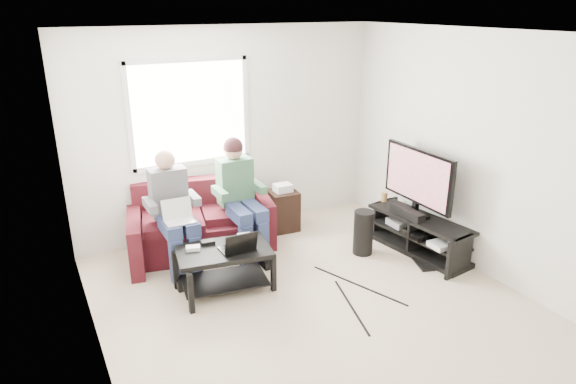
{
  "coord_description": "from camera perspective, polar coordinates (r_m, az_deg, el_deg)",
  "views": [
    {
      "loc": [
        -2.3,
        -3.68,
        2.83
      ],
      "look_at": [
        -0.04,
        0.6,
        1.04
      ],
      "focal_mm": 32.0,
      "sensor_mm": 36.0,
      "label": 1
    }
  ],
  "objects": [
    {
      "name": "controller_a",
      "position": [
        5.33,
        -10.52,
        -6.15
      ],
      "size": [
        0.16,
        0.13,
        0.04
      ],
      "primitive_type": "cube",
      "rotation": [
        0.0,
        0.0,
        -0.3
      ],
      "color": "silver",
      "rests_on": "coffee_table"
    },
    {
      "name": "end_table",
      "position": [
        6.75,
        -0.57,
        -1.92
      ],
      "size": [
        0.36,
        0.36,
        0.63
      ],
      "color": "black",
      "rests_on": "floor"
    },
    {
      "name": "ceiling",
      "position": [
        4.35,
        4.35,
        17.16
      ],
      "size": [
        4.5,
        4.5,
        0.0
      ],
      "primitive_type": "plane",
      "rotation": [
        3.14,
        0.0,
        0.0
      ],
      "color": "white",
      "rests_on": "wall_back"
    },
    {
      "name": "console_grey",
      "position": [
        6.55,
        12.64,
        -3.22
      ],
      "size": [
        0.34,
        0.26,
        0.08
      ],
      "primitive_type": "cube",
      "color": "gray",
      "rests_on": "tv_stand"
    },
    {
      "name": "wall_front",
      "position": [
        3.11,
        26.65,
        -11.58
      ],
      "size": [
        4.5,
        0.0,
        4.5
      ],
      "primitive_type": "plane",
      "rotation": [
        -1.57,
        0.0,
        0.0
      ],
      "color": "silver",
      "rests_on": "floor"
    },
    {
      "name": "console_white",
      "position": [
        6.09,
        16.85,
        -5.57
      ],
      "size": [
        0.3,
        0.22,
        0.06
      ],
      "primitive_type": "cube",
      "color": "silver",
      "rests_on": "tv_stand"
    },
    {
      "name": "controller_b",
      "position": [
        5.43,
        -8.9,
        -5.54
      ],
      "size": [
        0.15,
        0.11,
        0.04
      ],
      "primitive_type": "cube",
      "rotation": [
        0.0,
        0.0,
        -0.12
      ],
      "color": "black",
      "rests_on": "coffee_table"
    },
    {
      "name": "laptop_black",
      "position": [
        5.23,
        -5.72,
        -5.2
      ],
      "size": [
        0.36,
        0.27,
        0.24
      ],
      "primitive_type": null,
      "rotation": [
        0.0,
        0.0,
        -0.1
      ],
      "color": "black",
      "rests_on": "coffee_table"
    },
    {
      "name": "window",
      "position": [
        6.3,
        -10.83,
        8.62
      ],
      "size": [
        1.48,
        0.04,
        1.28
      ],
      "color": "white",
      "rests_on": "wall_back"
    },
    {
      "name": "keyboard_floor",
      "position": [
        6.21,
        14.56,
        -7.45
      ],
      "size": [
        0.29,
        0.48,
        0.03
      ],
      "primitive_type": "cube",
      "rotation": [
        0.0,
        0.0,
        -0.33
      ],
      "color": "black",
      "rests_on": "floor"
    },
    {
      "name": "soundbar",
      "position": [
        6.25,
        13.11,
        -2.23
      ],
      "size": [
        0.12,
        0.5,
        0.1
      ],
      "primitive_type": "cube",
      "color": "black",
      "rests_on": "tv_stand"
    },
    {
      "name": "laptop_silver",
      "position": [
        5.56,
        -11.97,
        -2.67
      ],
      "size": [
        0.37,
        0.31,
        0.24
      ],
      "primitive_type": null,
      "rotation": [
        0.0,
        0.0,
        -0.33
      ],
      "color": "silver",
      "rests_on": "person_left"
    },
    {
      "name": "wall_left",
      "position": [
        4.0,
        -21.36,
        -3.74
      ],
      "size": [
        0.0,
        4.5,
        4.5
      ],
      "primitive_type": "plane",
      "rotation": [
        1.57,
        0.0,
        1.57
      ],
      "color": "silver",
      "rests_on": "floor"
    },
    {
      "name": "wall_back",
      "position": [
        6.54,
        -6.52,
        6.58
      ],
      "size": [
        4.5,
        0.0,
        4.5
      ],
      "primitive_type": "plane",
      "rotation": [
        1.57,
        0.0,
        0.0
      ],
      "color": "silver",
      "rests_on": "floor"
    },
    {
      "name": "sofa",
      "position": [
        6.29,
        -9.6,
        -3.71
      ],
      "size": [
        1.92,
        1.11,
        0.82
      ],
      "color": "#481214",
      "rests_on": "floor"
    },
    {
      "name": "floor",
      "position": [
        5.18,
        3.58,
        -12.91
      ],
      "size": [
        4.5,
        4.5,
        0.0
      ],
      "primitive_type": "plane",
      "color": "beige",
      "rests_on": "ground"
    },
    {
      "name": "tv_stand",
      "position": [
        6.38,
        14.31,
        -4.79
      ],
      "size": [
        0.59,
        1.4,
        0.45
      ],
      "color": "black",
      "rests_on": "floor"
    },
    {
      "name": "person_left",
      "position": [
        5.76,
        -12.64,
        -1.65
      ],
      "size": [
        0.4,
        0.71,
        1.34
      ],
      "color": "navy",
      "rests_on": "sofa"
    },
    {
      "name": "drink_cup",
      "position": [
        6.67,
        10.64,
        -0.52
      ],
      "size": [
        0.08,
        0.08,
        0.12
      ],
      "primitive_type": "cylinder",
      "color": "#986F41",
      "rests_on": "tv_stand"
    },
    {
      "name": "controller_c",
      "position": [
        5.53,
        -4.88,
        -4.86
      ],
      "size": [
        0.15,
        0.11,
        0.04
      ],
      "primitive_type": "cube",
      "rotation": [
        0.0,
        0.0,
        -0.15
      ],
      "color": "gray",
      "rests_on": "coffee_table"
    },
    {
      "name": "tv",
      "position": [
        6.19,
        14.24,
        1.48
      ],
      "size": [
        0.12,
        1.1,
        0.81
      ],
      "color": "black",
      "rests_on": "tv_stand"
    },
    {
      "name": "subwoofer",
      "position": [
        6.18,
        8.37,
        -4.47
      ],
      "size": [
        0.24,
        0.24,
        0.54
      ],
      "primitive_type": "cylinder",
      "color": "black",
      "rests_on": "floor"
    },
    {
      "name": "console_black",
      "position": [
        6.31,
        14.67,
        -4.36
      ],
      "size": [
        0.38,
        0.3,
        0.07
      ],
      "primitive_type": "cube",
      "color": "black",
      "rests_on": "tv_stand"
    },
    {
      "name": "coffee_table",
      "position": [
        5.37,
        -7.16,
        -7.46
      ],
      "size": [
        1.03,
        0.72,
        0.47
      ],
      "color": "black",
      "rests_on": "floor"
    },
    {
      "name": "wall_right",
      "position": [
        5.87,
        20.85,
        3.77
      ],
      "size": [
        0.0,
        4.5,
        4.5
      ],
      "primitive_type": "plane",
      "rotation": [
        1.57,
        0.0,
        -1.57
      ],
      "color": "silver",
      "rests_on": "floor"
    },
    {
      "name": "person_right",
      "position": [
        5.99,
        -5.38,
        0.25
      ],
      "size": [
        0.4,
        0.71,
        1.38
      ],
      "color": "navy",
      "rests_on": "sofa"
    }
  ]
}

